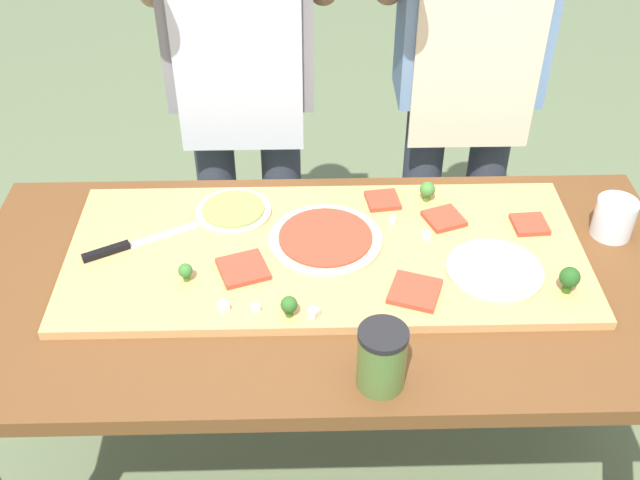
{
  "coord_description": "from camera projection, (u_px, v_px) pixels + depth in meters",
  "views": [
    {
      "loc": [
        -0.05,
        -1.29,
        1.94
      ],
      "look_at": [
        -0.01,
        0.07,
        0.85
      ],
      "focal_mm": 42.71,
      "sensor_mm": 36.0,
      "label": 1
    }
  ],
  "objects": [
    {
      "name": "cheese_crumble_b",
      "position": [
        426.0,
        236.0,
        1.79
      ],
      "size": [
        0.02,
        0.02,
        0.02
      ],
      "primitive_type": "cube",
      "rotation": [
        0.0,
        0.0,
        0.26
      ],
      "color": "silver",
      "rests_on": "cutting_board"
    },
    {
      "name": "pizza_slice_center",
      "position": [
        444.0,
        218.0,
        1.84
      ],
      "size": [
        0.11,
        0.11,
        0.01
      ],
      "primitive_type": "cube",
      "rotation": [
        0.0,
        0.0,
        0.36
      ],
      "color": "#BC3D28",
      "rests_on": "cutting_board"
    },
    {
      "name": "cheese_crumble_c",
      "position": [
        223.0,
        307.0,
        1.6
      ],
      "size": [
        0.03,
        0.03,
        0.02
      ],
      "primitive_type": "cube",
      "rotation": [
        0.0,
        0.0,
        0.62
      ],
      "color": "white",
      "rests_on": "cutting_board"
    },
    {
      "name": "pizza_slice_far_right",
      "position": [
        530.0,
        224.0,
        1.83
      ],
      "size": [
        0.08,
        0.08,
        0.01
      ],
      "primitive_type": "cube",
      "rotation": [
        0.0,
        0.0,
        0.06
      ],
      "color": "#BC3D28",
      "rests_on": "cutting_board"
    },
    {
      "name": "pizza_slice_near_right",
      "position": [
        243.0,
        270.0,
        1.7
      ],
      "size": [
        0.13,
        0.13,
        0.01
      ],
      "primitive_type": "cube",
      "rotation": [
        0.0,
        0.0,
        0.34
      ],
      "color": "#BC3D28",
      "rests_on": "cutting_board"
    },
    {
      "name": "cook_right",
      "position": [
        469.0,
        63.0,
        2.12
      ],
      "size": [
        0.54,
        0.39,
        1.67
      ],
      "color": "#333847",
      "rests_on": "ground"
    },
    {
      "name": "cook_left",
      "position": [
        241.0,
        66.0,
        2.11
      ],
      "size": [
        0.54,
        0.39,
        1.67
      ],
      "color": "#333847",
      "rests_on": "ground"
    },
    {
      "name": "pizza_whole_tomato_red",
      "position": [
        326.0,
        239.0,
        1.78
      ],
      "size": [
        0.27,
        0.27,
        0.02
      ],
      "color": "beige",
      "rests_on": "cutting_board"
    },
    {
      "name": "pizza_slice_near_left",
      "position": [
        415.0,
        291.0,
        1.64
      ],
      "size": [
        0.13,
        0.13,
        0.01
      ],
      "primitive_type": "cube",
      "rotation": [
        0.0,
        0.0,
        -0.35
      ],
      "color": "#BC3D28",
      "rests_on": "cutting_board"
    },
    {
      "name": "flour_cup",
      "position": [
        614.0,
        220.0,
        1.82
      ],
      "size": [
        0.1,
        0.1,
        0.1
      ],
      "color": "white",
      "rests_on": "prep_table"
    },
    {
      "name": "sauce_jar",
      "position": [
        382.0,
        358.0,
        1.44
      ],
      "size": [
        0.1,
        0.1,
        0.14
      ],
      "color": "#517033",
      "rests_on": "prep_table"
    },
    {
      "name": "broccoli_floret_front_right",
      "position": [
        427.0,
        190.0,
        1.9
      ],
      "size": [
        0.04,
        0.04,
        0.05
      ],
      "color": "#487A23",
      "rests_on": "cutting_board"
    },
    {
      "name": "prep_table",
      "position": [
        326.0,
        311.0,
        1.79
      ],
      "size": [
        1.64,
        0.79,
        0.8
      ],
      "color": "brown",
      "rests_on": "ground"
    },
    {
      "name": "pizza_whole_pesto_green",
      "position": [
        234.0,
        211.0,
        1.87
      ],
      "size": [
        0.19,
        0.19,
        0.02
      ],
      "color": "beige",
      "rests_on": "cutting_board"
    },
    {
      "name": "broccoli_floret_front_left",
      "position": [
        289.0,
        305.0,
        1.57
      ],
      "size": [
        0.04,
        0.04,
        0.05
      ],
      "color": "#366618",
      "rests_on": "cutting_board"
    },
    {
      "name": "cutting_board",
      "position": [
        324.0,
        253.0,
        1.77
      ],
      "size": [
        1.19,
        0.51,
        0.02
      ],
      "primitive_type": "cube",
      "color": "tan",
      "rests_on": "prep_table"
    },
    {
      "name": "cheese_crumble_d",
      "position": [
        255.0,
        308.0,
        1.6
      ],
      "size": [
        0.02,
        0.02,
        0.02
      ],
      "primitive_type": "cube",
      "rotation": [
        0.0,
        0.0,
        0.48
      ],
      "color": "white",
      "rests_on": "cutting_board"
    },
    {
      "name": "broccoli_floret_back_mid",
      "position": [
        185.0,
        271.0,
        1.66
      ],
      "size": [
        0.03,
        0.03,
        0.04
      ],
      "color": "#3F7220",
      "rests_on": "cutting_board"
    },
    {
      "name": "pizza_whole_cheese_artichoke",
      "position": [
        495.0,
        270.0,
        1.69
      ],
      "size": [
        0.22,
        0.22,
        0.02
      ],
      "color": "beige",
      "rests_on": "cutting_board"
    },
    {
      "name": "broccoli_floret_center_left",
      "position": [
        570.0,
        278.0,
        1.63
      ],
      "size": [
        0.04,
        0.04,
        0.06
      ],
      "color": "#2C5915",
      "rests_on": "cutting_board"
    },
    {
      "name": "cheese_crumble_a",
      "position": [
        392.0,
        220.0,
        1.84
      ],
      "size": [
        0.02,
        0.02,
        0.02
      ],
      "primitive_type": "cube",
      "rotation": [
        0.0,
        0.0,
        0.03
      ],
      "color": "silver",
      "rests_on": "cutting_board"
    },
    {
      "name": "pizza_slice_far_left",
      "position": [
        383.0,
        200.0,
        1.9
      ],
      "size": [
        0.09,
        0.09,
        0.01
      ],
      "primitive_type": "cube",
      "rotation": [
        0.0,
        0.0,
        0.13
      ],
      "color": "#BC3D28",
      "rests_on": "cutting_board"
    },
    {
      "name": "cheese_crumble_e",
      "position": [
        314.0,
        313.0,
        1.58
      ],
      "size": [
        0.03,
        0.03,
        0.02
      ],
      "primitive_type": "cube",
      "rotation": [
        0.0,
        0.0,
        0.95
      ],
      "color": "silver",
      "rests_on": "cutting_board"
    },
    {
      "name": "chefs_knife",
      "position": [
        129.0,
        245.0,
        1.77
      ],
      "size": [
        0.28,
        0.16,
        0.02
      ],
      "color": "#B7BABF",
      "rests_on": "cutting_board"
    }
  ]
}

